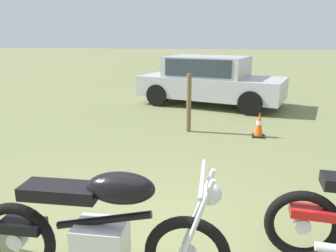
{
  "coord_description": "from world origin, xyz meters",
  "views": [
    {
      "loc": [
        0.94,
        -2.41,
        1.93
      ],
      "look_at": [
        -0.1,
        2.1,
        0.67
      ],
      "focal_mm": 34.46,
      "sensor_mm": 36.0,
      "label": 1
    }
  ],
  "objects": [
    {
      "name": "car_silver",
      "position": [
        -0.0,
        7.19,
        0.8
      ],
      "size": [
        4.44,
        2.73,
        1.43
      ],
      "rotation": [
        0.0,
        0.0,
        -0.24
      ],
      "color": "#B2B5BA",
      "rests_on": "ground"
    },
    {
      "name": "fence_post_wooden",
      "position": [
        -0.12,
        4.18,
        0.62
      ],
      "size": [
        0.1,
        0.1,
        1.23
      ],
      "primitive_type": "cylinder",
      "color": "brown",
      "rests_on": "ground"
    },
    {
      "name": "traffic_cone",
      "position": [
        1.33,
        4.11,
        0.24
      ],
      "size": [
        0.25,
        0.25,
        0.53
      ],
      "color": "#EA590F",
      "rests_on": "ground"
    },
    {
      "name": "motorcycle_black",
      "position": [
        -0.07,
        -0.39,
        0.49
      ],
      "size": [
        2.07,
        0.64,
        1.02
      ],
      "rotation": [
        0.0,
        0.0,
        0.08
      ],
      "color": "black",
      "rests_on": "ground"
    }
  ]
}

